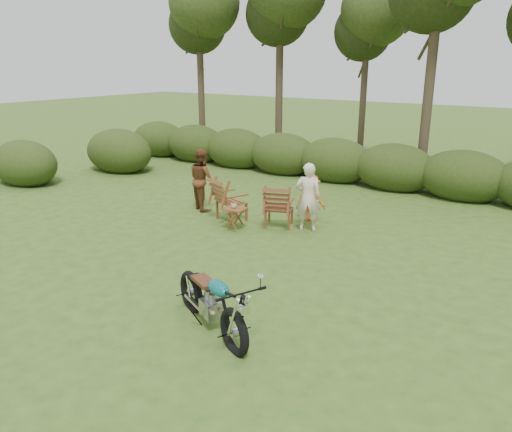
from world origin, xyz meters
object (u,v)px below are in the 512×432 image
Objects in this scene: lawn_chair_left at (232,219)px; lawn_chair_right at (279,226)px; cup at (234,206)px; adult_a at (307,230)px; child at (310,221)px; side_table at (235,219)px; motorcycle at (212,328)px; adult_b at (204,209)px.

lawn_chair_right is at bearing -150.82° from lawn_chair_left.
cup is at bearing 151.17° from lawn_chair_left.
adult_a is at bearing -151.30° from lawn_chair_left.
lawn_chair_left is 0.91× the size of child.
adult_a reaches higher than lawn_chair_right.
side_table is 0.45× the size of child.
child is at bearing -91.16° from adult_a.
cup reaches higher than motorcycle.
child is at bearing 53.05° from side_table.
adult_b is 1.38× the size of child.
cup is 0.08× the size of adult_b.
lawn_chair_left is at bearing 132.64° from side_table.
adult_a is 0.99× the size of adult_b.
adult_a is (-0.96, 4.68, 0.00)m from motorcycle.
lawn_chair_right is 7.77× the size of cup.
adult_b is (-1.18, 0.30, 0.00)m from lawn_chair_left.
motorcycle is at bearing -57.60° from cup.
child reaches higher than lawn_chair_left.
adult_a is 1.38× the size of child.
side_table is 1.94m from adult_b.
cup is 1.79m from adult_a.
cup is at bearing 54.27° from child.
motorcycle is 1.24× the size of adult_a.
adult_b reaches higher than side_table.
motorcycle is at bearing 143.37° from lawn_chair_left.
adult_a is 0.71m from child.
cup is (0.51, -0.57, 0.57)m from lawn_chair_left.
child is at bearing -139.04° from adult_b.
motorcycle is at bearing 88.38° from lawn_chair_right.
side_table is 0.32× the size of adult_b.
lawn_chair_right is 0.64× the size of adult_b.
motorcycle is at bearing 104.75° from child.
lawn_chair_left is 0.96m from cup.
lawn_chair_right is at bearing -15.04° from adult_a.
motorcycle is at bearing 159.16° from adult_b.
child is (1.18, 1.54, -0.57)m from cup.
adult_a is at bearing 166.57° from lawn_chair_right.
adult_b is (-2.42, 0.09, 0.00)m from lawn_chair_right.
lawn_chair_right is 0.72m from adult_a.
child is (-1.23, 5.34, 0.00)m from motorcycle.
child is at bearing 52.45° from cup.
lawn_chair_left is 0.66× the size of adult_a.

